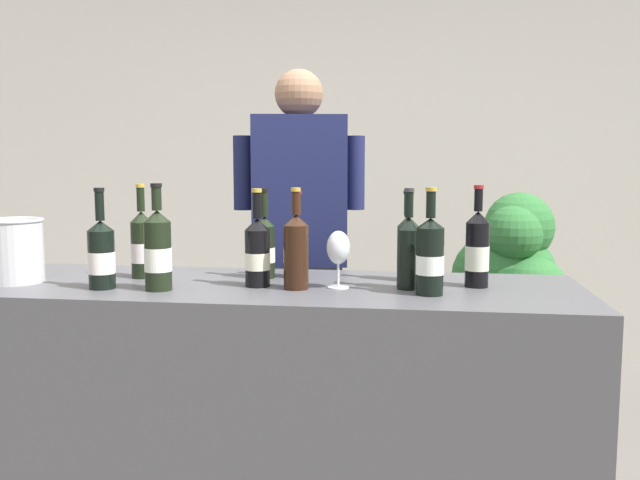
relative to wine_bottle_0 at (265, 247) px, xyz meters
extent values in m
cube|color=beige|center=(0.03, 2.48, 0.35)|extent=(8.00, 0.10, 2.80)
cube|color=#4C4C51|center=(0.03, -0.12, -0.58)|extent=(2.05, 0.66, 0.94)
cylinder|color=black|center=(0.00, 0.00, -0.02)|extent=(0.07, 0.07, 0.18)
cone|color=black|center=(0.00, 0.00, 0.09)|extent=(0.07, 0.07, 0.03)
cylinder|color=black|center=(0.00, 0.00, 0.15)|extent=(0.03, 0.03, 0.09)
cylinder|color=black|center=(0.00, 0.00, 0.20)|extent=(0.03, 0.03, 0.01)
cylinder|color=white|center=(0.00, 0.00, -0.03)|extent=(0.07, 0.07, 0.05)
cylinder|color=black|center=(0.01, -0.16, -0.02)|extent=(0.08, 0.08, 0.18)
cone|color=black|center=(0.01, -0.16, 0.09)|extent=(0.08, 0.08, 0.04)
cylinder|color=black|center=(0.01, -0.16, 0.15)|extent=(0.03, 0.03, 0.08)
cylinder|color=#B79333|center=(0.01, -0.16, 0.20)|extent=(0.03, 0.03, 0.01)
cylinder|color=#ECEACD|center=(0.01, -0.16, -0.03)|extent=(0.08, 0.08, 0.06)
cylinder|color=black|center=(-0.28, -0.27, 0.00)|extent=(0.08, 0.08, 0.22)
cone|color=black|center=(-0.28, -0.27, 0.12)|extent=(0.08, 0.08, 0.04)
cylinder|color=black|center=(-0.28, -0.27, 0.18)|extent=(0.03, 0.03, 0.07)
cylinder|color=black|center=(-0.28, -0.27, 0.22)|extent=(0.04, 0.04, 0.01)
cylinder|color=white|center=(-0.28, -0.27, -0.01)|extent=(0.09, 0.09, 0.07)
cylinder|color=black|center=(0.50, -0.14, -0.02)|extent=(0.07, 0.07, 0.19)
cone|color=black|center=(0.50, -0.14, 0.10)|extent=(0.07, 0.07, 0.04)
cylinder|color=black|center=(0.50, -0.14, 0.16)|extent=(0.03, 0.03, 0.08)
cylinder|color=#333338|center=(0.50, -0.14, 0.20)|extent=(0.03, 0.03, 0.01)
cylinder|color=black|center=(0.72, -0.07, -0.01)|extent=(0.08, 0.08, 0.21)
cone|color=black|center=(0.72, -0.07, 0.12)|extent=(0.08, 0.08, 0.04)
cylinder|color=black|center=(0.72, -0.07, 0.17)|extent=(0.03, 0.03, 0.07)
cylinder|color=maroon|center=(0.72, -0.07, 0.21)|extent=(0.03, 0.03, 0.01)
cylinder|color=silver|center=(0.72, -0.07, -0.02)|extent=(0.08, 0.08, 0.08)
cylinder|color=black|center=(0.11, 0.03, -0.02)|extent=(0.07, 0.07, 0.19)
cone|color=black|center=(0.11, 0.03, 0.09)|extent=(0.07, 0.07, 0.03)
cylinder|color=black|center=(0.11, 0.03, 0.15)|extent=(0.03, 0.03, 0.07)
cylinder|color=maroon|center=(0.11, 0.03, 0.19)|extent=(0.03, 0.03, 0.01)
cylinder|color=black|center=(-0.47, -0.27, -0.02)|extent=(0.08, 0.08, 0.19)
cone|color=black|center=(-0.47, -0.27, 0.09)|extent=(0.08, 0.08, 0.03)
cylinder|color=black|center=(-0.47, -0.27, 0.15)|extent=(0.03, 0.03, 0.09)
cylinder|color=black|center=(-0.47, -0.27, 0.20)|extent=(0.03, 0.03, 0.01)
cylinder|color=white|center=(-0.47, -0.27, -0.03)|extent=(0.08, 0.08, 0.07)
cylinder|color=black|center=(0.56, -0.22, -0.01)|extent=(0.08, 0.08, 0.20)
cone|color=black|center=(0.56, -0.22, 0.11)|extent=(0.08, 0.08, 0.03)
cylinder|color=black|center=(0.56, -0.22, 0.16)|extent=(0.03, 0.03, 0.08)
cylinder|color=#B79333|center=(0.56, -0.22, 0.21)|extent=(0.03, 0.03, 0.01)
cylinder|color=white|center=(0.56, -0.22, -0.02)|extent=(0.08, 0.08, 0.06)
cylinder|color=black|center=(0.14, -0.19, -0.01)|extent=(0.08, 0.08, 0.20)
cone|color=black|center=(0.14, -0.19, 0.11)|extent=(0.08, 0.08, 0.03)
cylinder|color=black|center=(0.14, -0.19, 0.16)|extent=(0.03, 0.03, 0.07)
cylinder|color=#B79333|center=(0.14, -0.19, 0.21)|extent=(0.03, 0.03, 0.01)
cylinder|color=black|center=(0.49, 0.02, -0.02)|extent=(0.07, 0.07, 0.19)
cone|color=black|center=(0.49, 0.02, 0.09)|extent=(0.07, 0.07, 0.04)
cylinder|color=black|center=(0.49, 0.02, 0.15)|extent=(0.03, 0.03, 0.07)
cylinder|color=black|center=(0.49, 0.02, 0.19)|extent=(0.04, 0.04, 0.01)
cylinder|color=silver|center=(0.49, 0.02, -0.03)|extent=(0.07, 0.07, 0.07)
cylinder|color=black|center=(-0.43, -0.05, -0.01)|extent=(0.08, 0.08, 0.19)
cone|color=black|center=(-0.43, -0.05, 0.10)|extent=(0.08, 0.08, 0.04)
cylinder|color=black|center=(-0.43, -0.05, 0.16)|extent=(0.03, 0.03, 0.08)
cylinder|color=#B79333|center=(-0.43, -0.05, 0.21)|extent=(0.03, 0.03, 0.01)
cylinder|color=silver|center=(-0.43, -0.05, -0.02)|extent=(0.08, 0.08, 0.07)
cylinder|color=silver|center=(0.27, -0.15, -0.11)|extent=(0.07, 0.07, 0.00)
cylinder|color=silver|center=(0.27, -0.15, -0.07)|extent=(0.01, 0.01, 0.08)
ellipsoid|color=silver|center=(0.27, -0.15, 0.02)|extent=(0.07, 0.07, 0.11)
ellipsoid|color=maroon|center=(0.27, -0.15, 0.00)|extent=(0.06, 0.06, 0.04)
cylinder|color=silver|center=(-0.81, -0.20, -0.01)|extent=(0.19, 0.19, 0.20)
torus|color=silver|center=(-0.81, -0.20, 0.10)|extent=(0.20, 0.20, 0.01)
cube|color=black|center=(0.04, 0.48, -0.59)|extent=(0.38, 0.30, 0.92)
cube|color=#191E47|center=(0.04, 0.48, 0.18)|extent=(0.42, 0.30, 0.61)
sphere|color=#8C664C|center=(0.04, 0.48, 0.57)|extent=(0.20, 0.20, 0.20)
cylinder|color=#191E47|center=(0.27, 0.52, 0.25)|extent=(0.08, 0.08, 0.30)
cylinder|color=#191E47|center=(-0.19, 0.44, 0.25)|extent=(0.08, 0.08, 0.30)
cylinder|color=brown|center=(0.99, 1.09, -0.90)|extent=(0.37, 0.37, 0.30)
sphere|color=#2D6B33|center=(1.07, 1.02, -0.33)|extent=(0.35, 0.35, 0.35)
sphere|color=#2D6B33|center=(0.91, 1.20, -0.28)|extent=(0.40, 0.40, 0.40)
sphere|color=#2D6B33|center=(0.97, 1.16, -0.26)|extent=(0.41, 0.41, 0.41)
sphere|color=#2D6B33|center=(1.03, 1.15, -0.02)|extent=(0.34, 0.34, 0.34)
sphere|color=#2D6B33|center=(0.89, 1.03, -0.42)|extent=(0.38, 0.38, 0.38)
sphere|color=#2D6B33|center=(1.04, 1.15, -0.25)|extent=(0.36, 0.36, 0.36)
sphere|color=#2D6B33|center=(0.99, 1.06, -0.05)|extent=(0.28, 0.28, 0.28)
cylinder|color=#4C3823|center=(0.99, 1.09, -0.45)|extent=(0.05, 0.05, 0.60)
camera|label=1|loc=(0.52, -2.25, 0.28)|focal=37.56mm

